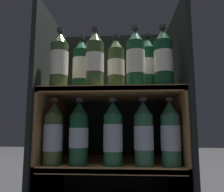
# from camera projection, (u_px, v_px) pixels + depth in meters

# --- Properties ---
(fridge_back_wall) EXTENTS (0.63, 0.02, 0.88)m
(fridge_back_wall) POSITION_uv_depth(u_px,v_px,m) (115.00, 109.00, 1.25)
(fridge_back_wall) COLOR black
(fridge_back_wall) RESTS_ON ground_plane
(fridge_side_left) EXTENTS (0.02, 0.45, 0.88)m
(fridge_side_left) POSITION_uv_depth(u_px,v_px,m) (50.00, 106.00, 1.06)
(fridge_side_left) COLOR black
(fridge_side_left) RESTS_ON ground_plane
(fridge_side_right) EXTENTS (0.02, 0.45, 0.88)m
(fridge_side_right) POSITION_uv_depth(u_px,v_px,m) (179.00, 105.00, 1.02)
(fridge_side_right) COLOR black
(fridge_side_right) RESTS_ON ground_plane
(shelf_lower) EXTENTS (0.59, 0.41, 0.19)m
(shelf_lower) POSITION_uv_depth(u_px,v_px,m) (113.00, 169.00, 0.98)
(shelf_lower) COLOR #9E7547
(shelf_lower) RESTS_ON ground_plane
(shelf_upper) EXTENTS (0.59, 0.41, 0.50)m
(shelf_upper) POSITION_uv_depth(u_px,v_px,m) (113.00, 122.00, 1.02)
(shelf_upper) COLOR #9E7547
(shelf_upper) RESTS_ON ground_plane
(bottle_upper_front_0) EXTENTS (0.08, 0.08, 0.27)m
(bottle_upper_front_0) POSITION_uv_depth(u_px,v_px,m) (59.00, 61.00, 0.94)
(bottle_upper_front_0) COLOR #384C28
(bottle_upper_front_0) RESTS_ON shelf_upper
(bottle_upper_front_1) EXTENTS (0.08, 0.08, 0.27)m
(bottle_upper_front_1) POSITION_uv_depth(u_px,v_px,m) (95.00, 60.00, 0.93)
(bottle_upper_front_1) COLOR #384C28
(bottle_upper_front_1) RESTS_ON shelf_upper
(bottle_upper_front_2) EXTENTS (0.08, 0.08, 0.27)m
(bottle_upper_front_2) POSITION_uv_depth(u_px,v_px,m) (136.00, 60.00, 0.92)
(bottle_upper_front_2) COLOR #194C2D
(bottle_upper_front_2) RESTS_ON shelf_upper
(bottle_upper_front_3) EXTENTS (0.08, 0.08, 0.27)m
(bottle_upper_front_3) POSITION_uv_depth(u_px,v_px,m) (163.00, 59.00, 0.91)
(bottle_upper_front_3) COLOR #144228
(bottle_upper_front_3) RESTS_ON shelf_upper
(bottle_upper_back_0) EXTENTS (0.08, 0.08, 0.27)m
(bottle_upper_back_0) POSITION_uv_depth(u_px,v_px,m) (81.00, 66.00, 1.02)
(bottle_upper_back_0) COLOR #144228
(bottle_upper_back_0) RESTS_ON shelf_upper
(bottle_upper_back_1) EXTENTS (0.08, 0.08, 0.27)m
(bottle_upper_back_1) POSITION_uv_depth(u_px,v_px,m) (116.00, 66.00, 1.01)
(bottle_upper_back_1) COLOR #384C28
(bottle_upper_back_1) RESTS_ON shelf_upper
(bottle_upper_back_2) EXTENTS (0.08, 0.08, 0.27)m
(bottle_upper_back_2) POSITION_uv_depth(u_px,v_px,m) (147.00, 65.00, 1.00)
(bottle_upper_back_2) COLOR #194C2D
(bottle_upper_back_2) RESTS_ON shelf_upper
(bottle_lower_front_0) EXTENTS (0.08, 0.08, 0.27)m
(bottle_lower_front_0) POSITION_uv_depth(u_px,v_px,m) (53.00, 135.00, 0.90)
(bottle_lower_front_0) COLOR #384C28
(bottle_lower_front_0) RESTS_ON shelf_lower
(bottle_lower_front_1) EXTENTS (0.08, 0.08, 0.27)m
(bottle_lower_front_1) POSITION_uv_depth(u_px,v_px,m) (79.00, 134.00, 0.89)
(bottle_lower_front_1) COLOR #144228
(bottle_lower_front_1) RESTS_ON shelf_lower
(bottle_lower_front_2) EXTENTS (0.08, 0.08, 0.27)m
(bottle_lower_front_2) POSITION_uv_depth(u_px,v_px,m) (113.00, 135.00, 0.88)
(bottle_lower_front_2) COLOR #1E5638
(bottle_lower_front_2) RESTS_ON shelf_lower
(bottle_lower_front_3) EXTENTS (0.08, 0.08, 0.27)m
(bottle_lower_front_3) POSITION_uv_depth(u_px,v_px,m) (144.00, 135.00, 0.87)
(bottle_lower_front_3) COLOR #285B42
(bottle_lower_front_3) RESTS_ON shelf_lower
(bottle_lower_front_4) EXTENTS (0.08, 0.08, 0.27)m
(bottle_lower_front_4) POSITION_uv_depth(u_px,v_px,m) (171.00, 135.00, 0.87)
(bottle_lower_front_4) COLOR #285B42
(bottle_lower_front_4) RESTS_ON shelf_lower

